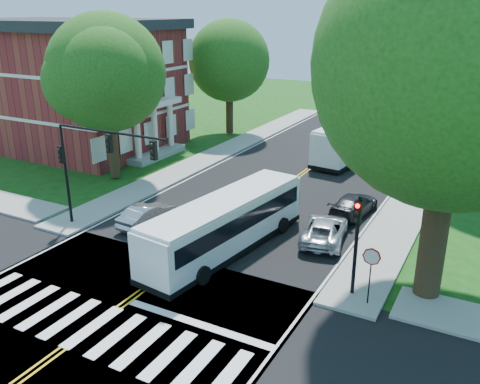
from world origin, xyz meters
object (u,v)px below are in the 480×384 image
Objects in this scene: hatchback at (147,215)px; dark_sedan at (354,204)px; suv at (325,230)px; bus_follow at (355,137)px; signal_ne at (357,233)px; bus_lead at (226,223)px; signal_nw at (95,156)px.

dark_sedan is at bearing -139.84° from hatchback.
hatchback reaches higher than suv.
bus_follow is at bearing -89.24° from suv.
signal_ne is 0.40× the size of bus_lead.
dark_sedan is (0.31, 4.29, 0.00)m from suv.
hatchback is (1.65, 1.94, -3.74)m from signal_nw.
signal_nw reaches higher than bus_lead.
signal_ne is at bearing 111.06° from suv.
signal_nw is 14.13m from signal_ne.
dark_sedan is at bearing 112.63° from bus_follow.
signal_nw is at bearing 76.54° from bus_follow.
signal_nw reaches higher than hatchback.
bus_lead is 20.29m from bus_follow.
signal_ne is at bearing 177.15° from bus_lead.
bus_lead is (7.16, 1.29, -2.88)m from signal_nw.
hatchback is at bearing 42.09° from dark_sedan.
dark_sedan is at bearing 105.94° from signal_ne.
signal_nw is 0.64× the size of bus_lead.
dark_sedan reaches higher than suv.
bus_lead is 8.93m from dark_sedan.
bus_lead reaches higher than hatchback.
bus_follow is 20.61m from hatchback.
bus_follow is at bearing 69.91° from signal_nw.
dark_sedan is (-2.58, 9.05, -2.32)m from signal_ne.
signal_nw is 4.52m from hatchback.
signal_nw is 1.59× the size of suv.
suv is at bearing 92.05° from dark_sedan.
dark_sedan is (4.31, 7.77, -0.86)m from bus_lead.
bus_lead is 2.46× the size of suv.
bus_lead is at bearing 30.71° from suv.
signal_nw is at bearing 53.92° from hatchback.
hatchback is 12.13m from dark_sedan.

